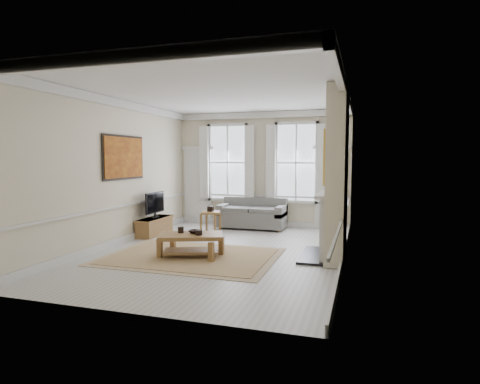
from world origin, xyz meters
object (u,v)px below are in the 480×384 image
(sofa, at_px, (253,216))
(side_table, at_px, (211,215))
(tv_stand, at_px, (155,226))
(coffee_table, at_px, (191,238))

(sofa, distance_m, side_table, 1.40)
(side_table, distance_m, tv_stand, 1.52)
(tv_stand, bearing_deg, coffee_table, -45.03)
(side_table, height_order, tv_stand, side_table)
(coffee_table, relative_size, tv_stand, 1.13)
(side_table, relative_size, tv_stand, 0.47)
(tv_stand, bearing_deg, sofa, 39.17)
(coffee_table, bearing_deg, sofa, 64.40)
(sofa, xyz_separation_m, coffee_table, (-0.30, -3.70, 0.03))
(coffee_table, height_order, tv_stand, coffee_table)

